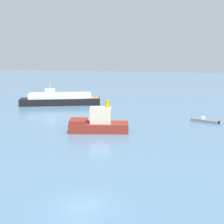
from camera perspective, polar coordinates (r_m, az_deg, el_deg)
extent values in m
plane|color=slate|center=(28.45, -5.64, -16.54)|extent=(400.00, 400.00, 0.00)
cube|color=slate|center=(62.89, 16.34, -1.50)|extent=(5.35, 3.56, 0.55)
cube|color=white|center=(62.93, 16.04, -0.99)|extent=(0.78, 0.92, 0.50)
cube|color=black|center=(61.97, 18.68, -1.80)|extent=(0.39, 0.41, 0.56)
cube|color=maroon|center=(53.04, -2.37, -2.75)|extent=(10.39, 5.86, 1.50)
cube|color=maroon|center=(53.13, -6.07, -1.61)|extent=(3.42, 3.98, 0.60)
cube|color=beige|center=(52.59, -2.07, -0.57)|extent=(3.88, 3.18, 2.60)
cylinder|color=gold|center=(52.20, -0.80, 1.47)|extent=(0.70, 0.70, 1.20)
cylinder|color=black|center=(53.55, -7.72, -2.54)|extent=(0.44, 0.75, 0.70)
cube|color=black|center=(81.71, -9.28, 1.89)|extent=(20.30, 11.17, 1.68)
cube|color=white|center=(81.50, -9.31, 2.93)|extent=(15.95, 9.01, 1.30)
cube|color=white|center=(81.52, -11.09, 3.72)|extent=(2.97, 2.77, 1.10)
cube|color=#937551|center=(81.56, -3.69, 2.65)|extent=(4.79, 5.12, 0.16)
cylinder|color=silver|center=(81.38, -11.12, 4.59)|extent=(0.10, 0.10, 1.40)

